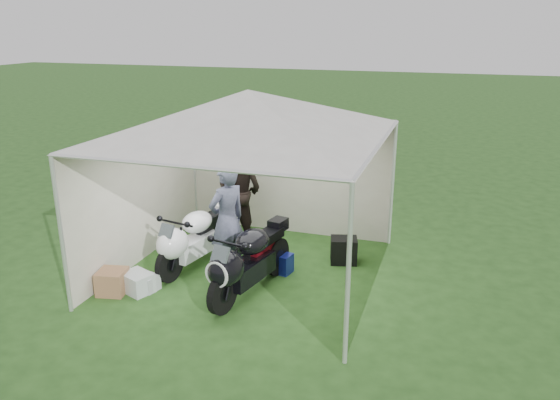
# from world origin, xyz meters

# --- Properties ---
(ground) EXTENTS (80.00, 80.00, 0.00)m
(ground) POSITION_xyz_m (0.00, 0.00, 0.00)
(ground) COLOR #224718
(ground) RESTS_ON ground
(canopy_tent) EXTENTS (5.66, 5.66, 3.00)m
(canopy_tent) POSITION_xyz_m (-0.00, 0.03, 2.58)
(canopy_tent) COLOR silver
(canopy_tent) RESTS_ON ground
(motorcycle_white) EXTENTS (0.67, 1.97, 0.98)m
(motorcycle_white) POSITION_xyz_m (-0.99, -0.14, 0.55)
(motorcycle_white) COLOR black
(motorcycle_white) RESTS_ON ground
(motorcycle_black) EXTENTS (0.74, 2.08, 1.03)m
(motorcycle_black) POSITION_xyz_m (0.23, -0.76, 0.58)
(motorcycle_black) COLOR black
(motorcycle_black) RESTS_ON ground
(paddock_stand) EXTENTS (0.48, 0.36, 0.33)m
(paddock_stand) POSITION_xyz_m (0.43, 0.18, 0.16)
(paddock_stand) COLOR #1E2BBA
(paddock_stand) RESTS_ON ground
(person_dark_jacket) EXTENTS (1.07, 0.91, 1.92)m
(person_dark_jacket) POSITION_xyz_m (-0.73, 1.34, 0.96)
(person_dark_jacket) COLOR black
(person_dark_jacket) RESTS_ON ground
(person_blue_jacket) EXTENTS (0.72, 0.81, 1.86)m
(person_blue_jacket) POSITION_xyz_m (-0.34, -0.14, 0.93)
(person_blue_jacket) COLOR slate
(person_blue_jacket) RESTS_ON ground
(equipment_box) EXTENTS (0.52, 0.46, 0.44)m
(equipment_box) POSITION_xyz_m (1.37, 0.88, 0.22)
(equipment_box) COLOR black
(equipment_box) RESTS_ON ground
(crate_0) EXTENTS (0.56, 0.51, 0.31)m
(crate_0) POSITION_xyz_m (-1.41, -1.18, 0.15)
(crate_0) COLOR silver
(crate_0) RESTS_ON ground
(crate_1) EXTENTS (0.49, 0.49, 0.37)m
(crate_1) POSITION_xyz_m (-1.75, -1.33, 0.18)
(crate_1) COLOR #906443
(crate_1) RESTS_ON ground
(crate_2) EXTENTS (0.38, 0.34, 0.24)m
(crate_2) POSITION_xyz_m (-1.31, -1.08, 0.12)
(crate_2) COLOR #B5B9BE
(crate_2) RESTS_ON ground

